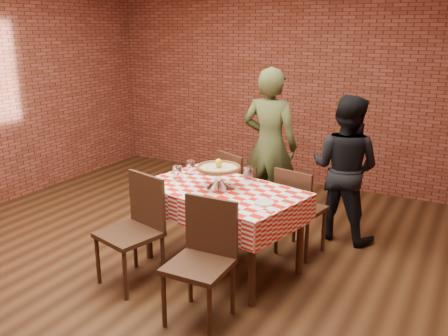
{
  "coord_description": "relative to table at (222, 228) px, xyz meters",
  "views": [
    {
      "loc": [
        2.41,
        -3.22,
        2.13
      ],
      "look_at": [
        0.44,
        0.37,
        0.91
      ],
      "focal_mm": 38.26,
      "sensor_mm": 36.0,
      "label": 1
    }
  ],
  "objects": [
    {
      "name": "sweetener_packet_b",
      "position": [
        0.6,
        -0.29,
        0.39
      ],
      "size": [
        0.06,
        0.05,
        0.0
      ],
      "primitive_type": "cube",
      "rotation": [
        0.0,
        0.0,
        -0.3
      ],
      "color": "white",
      "rests_on": "tablecloth"
    },
    {
      "name": "pizza",
      "position": [
        -0.03,
        0.0,
        0.56
      ],
      "size": [
        0.5,
        0.5,
        0.03
      ],
      "primitive_type": "cylinder",
      "rotation": [
        0.0,
        0.0,
        -0.34
      ],
      "color": "beige",
      "rests_on": "pizza_stand"
    },
    {
      "name": "chair_far_right",
      "position": [
        0.53,
        0.61,
        0.06
      ],
      "size": [
        0.46,
        0.46,
        0.87
      ],
      "primitive_type": null,
      "rotation": [
        0.0,
        0.0,
        2.96
      ],
      "color": "#3F2818",
      "rests_on": "ground"
    },
    {
      "name": "diner_olive",
      "position": [
        -0.09,
        1.27,
        0.49
      ],
      "size": [
        0.64,
        0.43,
        1.72
      ],
      "primitive_type": "imported",
      "rotation": [
        0.0,
        0.0,
        3.18
      ],
      "color": "#464F29",
      "rests_on": "ground"
    },
    {
      "name": "chair_near_right",
      "position": [
        0.27,
        -0.83,
        0.08
      ],
      "size": [
        0.45,
        0.45,
        0.92
      ],
      "primitive_type": null,
      "rotation": [
        0.0,
        0.0,
        0.04
      ],
      "color": "#3F2818",
      "rests_on": "ground"
    },
    {
      "name": "pizza_stand",
      "position": [
        -0.03,
        0.0,
        0.47
      ],
      "size": [
        0.5,
        0.5,
        0.17
      ],
      "primitive_type": null,
      "rotation": [
        0.0,
        0.0,
        -0.34
      ],
      "color": "silver",
      "rests_on": "tablecloth"
    },
    {
      "name": "chair_near_left",
      "position": [
        -0.54,
        -0.64,
        0.09
      ],
      "size": [
        0.55,
        0.55,
        0.93
      ],
      "primitive_type": null,
      "rotation": [
        0.0,
        0.0,
        -0.25
      ],
      "color": "#3F2818",
      "rests_on": "ground"
    },
    {
      "name": "ground",
      "position": [
        -0.47,
        -0.27,
        -0.38
      ],
      "size": [
        6.0,
        6.0,
        0.0
      ],
      "primitive_type": "plane",
      "color": "black",
      "rests_on": "ground"
    },
    {
      "name": "back_wall",
      "position": [
        -0.47,
        2.73,
        1.08
      ],
      "size": [
        5.5,
        0.0,
        5.5
      ],
      "primitive_type": "plane",
      "rotation": [
        1.57,
        0.0,
        0.0
      ],
      "color": "maroon",
      "rests_on": "ground"
    },
    {
      "name": "water_glass_right",
      "position": [
        -0.47,
        0.23,
        0.45
      ],
      "size": [
        0.1,
        0.1,
        0.13
      ],
      "primitive_type": "cylinder",
      "rotation": [
        0.0,
        0.0,
        -0.22
      ],
      "color": "white",
      "rests_on": "tablecloth"
    },
    {
      "name": "diner_black",
      "position": [
        0.78,
        1.16,
        0.37
      ],
      "size": [
        0.8,
        0.66,
        1.5
      ],
      "primitive_type": "imported",
      "rotation": [
        0.0,
        0.0,
        3.0
      ],
      "color": "black",
      "rests_on": "ground"
    },
    {
      "name": "table",
      "position": [
        0.0,
        0.0,
        0.0
      ],
      "size": [
        1.55,
        1.13,
        0.75
      ],
      "primitive_type": "cube",
      "rotation": [
        0.0,
        0.0,
        -0.22
      ],
      "color": "#3F2818",
      "rests_on": "ground"
    },
    {
      "name": "sweetener_packet_a",
      "position": [
        0.56,
        -0.34,
        0.39
      ],
      "size": [
        0.06,
        0.05,
        0.0
      ],
      "primitive_type": "cube",
      "rotation": [
        0.0,
        0.0,
        -0.29
      ],
      "color": "white",
      "rests_on": "tablecloth"
    },
    {
      "name": "chair_far_left",
      "position": [
        -0.21,
        0.85,
        0.06
      ],
      "size": [
        0.53,
        0.53,
        0.88
      ],
      "primitive_type": null,
      "rotation": [
        0.0,
        0.0,
        2.72
      ],
      "color": "#3F2818",
      "rests_on": "ground"
    },
    {
      "name": "side_plate",
      "position": [
        0.49,
        -0.17,
        0.39
      ],
      "size": [
        0.19,
        0.19,
        0.01
      ],
      "primitive_type": "cylinder",
      "rotation": [
        0.0,
        0.0,
        -0.22
      ],
      "color": "white",
      "rests_on": "tablecloth"
    },
    {
      "name": "condiment_caddy",
      "position": [
        0.14,
        0.3,
        0.45
      ],
      "size": [
        0.11,
        0.09,
        0.14
      ],
      "primitive_type": "cube",
      "rotation": [
        0.0,
        0.0,
        -0.1
      ],
      "color": "silver",
      "rests_on": "tablecloth"
    },
    {
      "name": "tablecloth",
      "position": [
        0.0,
        0.0,
        0.26
      ],
      "size": [
        1.6,
        1.17,
        0.24
      ],
      "primitive_type": null,
      "rotation": [
        0.0,
        0.0,
        -0.22
      ],
      "color": "red",
      "rests_on": "table"
    },
    {
      "name": "water_glass_left",
      "position": [
        -0.48,
        0.01,
        0.45
      ],
      "size": [
        0.1,
        0.1,
        0.13
      ],
      "primitive_type": "cylinder",
      "rotation": [
        0.0,
        0.0,
        -0.22
      ],
      "color": "white",
      "rests_on": "tablecloth"
    },
    {
      "name": "lemon",
      "position": [
        -0.03,
        0.0,
        0.61
      ],
      "size": [
        0.08,
        0.08,
        0.08
      ],
      "primitive_type": "ellipsoid",
      "rotation": [
        0.0,
        0.0,
        -0.34
      ],
      "color": "gold",
      "rests_on": "pizza"
    }
  ]
}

